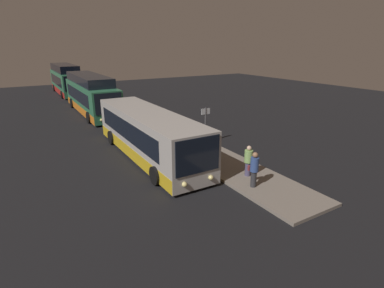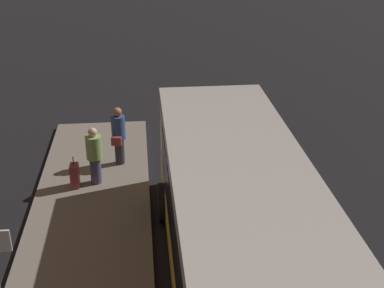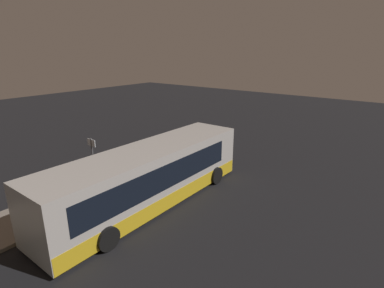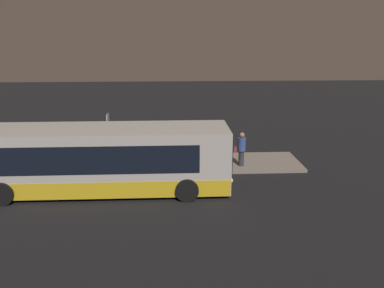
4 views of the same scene
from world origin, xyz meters
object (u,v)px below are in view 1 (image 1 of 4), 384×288
Objects in this scene: bus_lead at (148,134)px; sign_post at (205,121)px; passenger_boarding at (248,160)px; suitcase at (254,166)px; passenger_waiting at (254,168)px; bus_third at (66,81)px; bus_second at (91,96)px.

sign_post is at bearing 91.40° from bus_lead.
passenger_boarding is 0.67× the size of sign_post.
sign_post is at bearing 173.75° from suitcase.
passenger_boarding is at bearing 71.96° from passenger_waiting.
passenger_boarding is at bearing 5.09° from bus_third.
bus_lead is at bearing -0.00° from bus_third.
bus_second reaches higher than passenger_boarding.
bus_second is at bearing -163.59° from sign_post.
bus_third is at bearing -171.25° from passenger_boarding.
bus_second is 14.87m from sign_post.
passenger_boarding is 1.84× the size of suitcase.
bus_lead is at bearing 0.00° from bus_second.
passenger_boarding is (5.61, 3.05, -0.37)m from bus_lead.
bus_second reaches higher than bus_lead.
sign_post is (28.53, 4.20, -0.12)m from bus_third.
passenger_waiting is at bearing 6.60° from bus_second.
passenger_waiting is at bearing 3.95° from bus_third.
bus_second reaches higher than passenger_waiting.
bus_lead is 4.21m from sign_post.
passenger_waiting is 0.72× the size of sign_post.
bus_second is 14.26m from bus_third.
passenger_waiting reaches higher than suitcase.
bus_third is (-28.63, 0.00, 0.38)m from bus_lead.
bus_lead is 1.00× the size of bus_third.
bus_second is at bearing -180.00° from bus_lead.
passenger_waiting is (1.09, -0.61, 0.07)m from passenger_boarding.
bus_third is at bearing -173.98° from suitcase.
bus_lead reaches higher than sign_post.
bus_second is 21.22m from passenger_waiting.
bus_third is 13.02× the size of suitcase.
bus_lead reaches higher than suitcase.
bus_third reaches higher than bus_lead.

